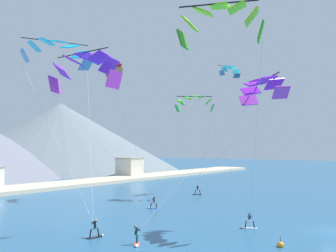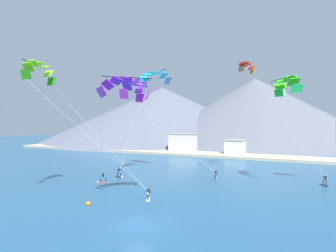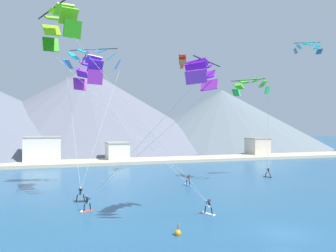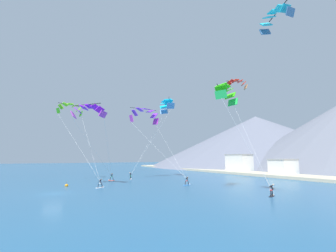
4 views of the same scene
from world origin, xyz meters
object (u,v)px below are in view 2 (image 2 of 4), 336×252
at_px(parafoil_kite_near_lead, 125,86).
at_px(parafoil_kite_far_right, 40,71).
at_px(parafoil_kite_near_trail, 287,84).
at_px(parafoil_kite_distant_high_outer, 247,66).
at_px(kitesurfer_near_lead, 102,180).
at_px(race_marker_buoy, 88,204).
at_px(kitesurfer_mid_center, 120,174).
at_px(parafoil_kite_far_left, 134,88).
at_px(kitesurfer_far_left, 216,177).
at_px(kitesurfer_near_trail, 324,182).
at_px(parafoil_kite_mid_center, 154,77).
at_px(kitesurfer_far_right, 148,196).

relative_size(parafoil_kite_near_lead, parafoil_kite_far_right, 0.83).
height_order(parafoil_kite_near_trail, parafoil_kite_distant_high_outer, parafoil_kite_distant_high_outer).
bearing_deg(parafoil_kite_distant_high_outer, kitesurfer_near_lead, -131.50).
distance_m(parafoil_kite_far_right, race_marker_buoy, 18.35).
relative_size(kitesurfer_near_lead, parafoil_kite_near_lead, 0.13).
height_order(parafoil_kite_distant_high_outer, race_marker_buoy, parafoil_kite_distant_high_outer).
height_order(kitesurfer_mid_center, parafoil_kite_distant_high_outer, parafoil_kite_distant_high_outer).
bearing_deg(parafoil_kite_far_left, race_marker_buoy, -72.35).
relative_size(kitesurfer_far_left, parafoil_kite_distant_high_outer, 0.40).
height_order(kitesurfer_mid_center, parafoil_kite_far_right, parafoil_kite_far_right).
height_order(parafoil_kite_near_lead, parafoil_kite_far_right, parafoil_kite_far_right).
bearing_deg(kitesurfer_near_trail, kitesurfer_near_lead, -156.57).
bearing_deg(kitesurfer_near_lead, parafoil_kite_mid_center, 81.68).
distance_m(parafoil_kite_far_left, race_marker_buoy, 24.02).
bearing_deg(parafoil_kite_far_left, kitesurfer_near_lead, -97.39).
height_order(kitesurfer_mid_center, race_marker_buoy, kitesurfer_mid_center).
bearing_deg(parafoil_kite_near_lead, parafoil_kite_mid_center, 111.16).
relative_size(kitesurfer_mid_center, parafoil_kite_mid_center, 0.10).
height_order(parafoil_kite_far_left, parafoil_kite_far_right, parafoil_kite_far_left).
distance_m(kitesurfer_mid_center, parafoil_kite_mid_center, 20.08).
bearing_deg(parafoil_kite_mid_center, kitesurfer_near_lead, -98.32).
relative_size(kitesurfer_near_trail, kitesurfer_far_right, 1.02).
relative_size(kitesurfer_near_lead, kitesurfer_mid_center, 0.96).
xyz_separation_m(parafoil_kite_far_left, parafoil_kite_far_right, (-3.40, -16.78, 0.36)).
bearing_deg(kitesurfer_near_lead, parafoil_kite_far_left, 82.61).
bearing_deg(kitesurfer_mid_center, race_marker_buoy, -65.58).
xyz_separation_m(kitesurfer_near_lead, kitesurfer_near_trail, (31.26, 13.55, 0.03)).
bearing_deg(kitesurfer_mid_center, kitesurfer_near_lead, -89.59).
distance_m(parafoil_kite_far_right, parafoil_kite_distant_high_outer, 37.08).
bearing_deg(kitesurfer_far_right, kitesurfer_near_lead, 157.85).
distance_m(kitesurfer_near_lead, kitesurfer_mid_center, 4.69).
bearing_deg(race_marker_buoy, kitesurfer_far_left, 66.38).
relative_size(kitesurfer_near_trail, parafoil_kite_far_right, 0.11).
height_order(kitesurfer_far_right, race_marker_buoy, kitesurfer_far_right).
relative_size(kitesurfer_near_trail, parafoil_kite_near_lead, 0.13).
bearing_deg(parafoil_kite_mid_center, kitesurfer_mid_center, -103.03).
bearing_deg(parafoil_kite_distant_high_outer, kitesurfer_near_trail, -30.67).
relative_size(parafoil_kite_near_trail, parafoil_kite_mid_center, 0.81).
height_order(kitesurfer_far_right, parafoil_kite_near_lead, parafoil_kite_near_lead).
height_order(kitesurfer_far_left, parafoil_kite_near_lead, parafoil_kite_near_lead).
xyz_separation_m(parafoil_kite_near_trail, parafoil_kite_far_left, (-25.24, -3.07, 0.61)).
relative_size(kitesurfer_far_left, parafoil_kite_far_right, 0.11).
height_order(kitesurfer_mid_center, kitesurfer_far_right, kitesurfer_mid_center).
distance_m(parafoil_kite_mid_center, parafoil_kite_distant_high_outer, 18.59).
bearing_deg(parafoil_kite_far_right, parafoil_kite_near_trail, 34.73).
bearing_deg(parafoil_kite_near_trail, kitesurfer_far_left, -179.35).
relative_size(kitesurfer_far_right, parafoil_kite_near_trail, 0.11).
distance_m(kitesurfer_far_left, parafoil_kite_near_trail, 18.31).
height_order(parafoil_kite_far_left, parafoil_kite_distant_high_outer, parafoil_kite_distant_high_outer).
relative_size(parafoil_kite_near_trail, parafoil_kite_distant_high_outer, 3.34).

